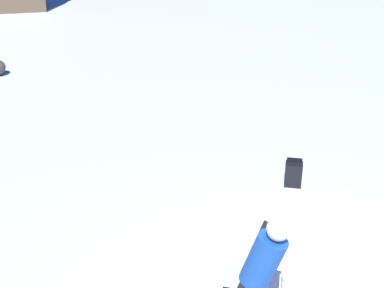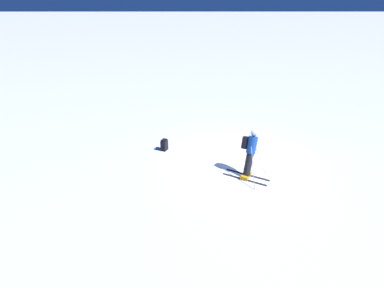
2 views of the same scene
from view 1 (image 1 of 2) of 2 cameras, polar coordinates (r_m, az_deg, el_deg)
skier at (r=6.04m, az=6.89°, el=-13.53°), size 1.50×1.69×1.77m
spare_backpack at (r=9.64m, az=10.77°, el=-3.07°), size 0.36×0.32×0.50m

